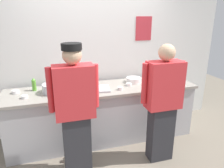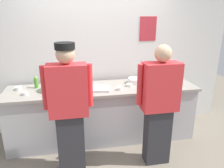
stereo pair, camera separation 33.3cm
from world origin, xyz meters
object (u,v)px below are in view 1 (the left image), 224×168
Objects in this scene: chef_near_left at (75,109)px; plate_stack_rear at (171,82)px; mixing_bowl_steel at (54,88)px; ramekin_red_sauce at (120,88)px; ramekin_yellow_sauce at (129,84)px; chefs_knife at (165,79)px; sheet_tray at (96,89)px; ramekin_green_sauce at (24,97)px; deli_cup at (148,83)px; plate_stack_front at (134,80)px; squeeze_bottle_primary at (34,85)px; chef_center at (163,102)px; ramekin_orange_sauce at (16,92)px.

plate_stack_rear is (1.64, 0.54, 0.02)m from chef_near_left.
mixing_bowl_steel reaches higher than ramekin_red_sauce.
ramekin_yellow_sauce reaches higher than chefs_knife.
sheet_tray is (0.40, 0.63, 0.00)m from chef_near_left.
chef_near_left is 0.84m from ramekin_green_sauce.
ramekin_yellow_sauce is at bearing 167.25° from deli_cup.
ramekin_yellow_sauce is at bearing -1.02° from mixing_bowl_steel.
chefs_knife is (1.91, 0.13, -0.06)m from mixing_bowl_steel.
squeeze_bottle_primary is (-1.59, 0.05, 0.05)m from plate_stack_front.
plate_stack_front is at bearing 94.61° from chef_center.
ramekin_green_sauce is 2.32m from chefs_knife.
ramekin_yellow_sauce is (-0.21, 0.72, 0.04)m from chef_center.
ramekin_red_sauce is 0.99m from chefs_knife.
ramekin_orange_sauce is (-1.51, 0.30, 0.00)m from ramekin_red_sauce.
ramekin_yellow_sauce is 0.25m from ramekin_red_sauce.
squeeze_bottle_primary is at bearing 164.66° from ramekin_red_sauce.
squeeze_bottle_primary is (-0.28, 0.17, 0.03)m from mixing_bowl_steel.
plate_stack_front is 2.86× the size of ramekin_green_sauce.
chef_center is at bearing -121.28° from chefs_knife.
mixing_bowl_steel is at bearing 178.98° from ramekin_yellow_sauce.
mixing_bowl_steel reaches higher than sheet_tray.
plate_stack_front is at bearing 129.24° from deli_cup.
deli_cup is (-0.38, 0.05, 0.01)m from plate_stack_rear.
ramekin_orange_sauce is 2.03m from deli_cup.
ramekin_yellow_sauce is at bearing 37.33° from ramekin_red_sauce.
plate_stack_rear is at bearing -0.69° from ramekin_green_sauce.
plate_stack_front is 0.61m from plate_stack_rear.
squeeze_bottle_primary reaches higher than mixing_bowl_steel.
ramekin_red_sauce is (1.25, -0.34, -0.07)m from squeeze_bottle_primary.
squeeze_bottle_primary is at bearing 147.98° from mixing_bowl_steel.
chef_center is 1.57m from mixing_bowl_steel.
plate_stack_front reaches higher than ramekin_orange_sauce.
chef_center is 18.32× the size of deli_cup.
ramekin_green_sauce is (-2.26, 0.03, -0.01)m from plate_stack_rear.
ramekin_orange_sauce reaches higher than ramekin_green_sauce.
ramekin_green_sauce is 1.37m from ramekin_red_sauce.
squeeze_bottle_primary is at bearing 178.97° from chefs_knife.
squeeze_bottle_primary reaches higher than plate_stack_front.
chef_near_left reaches higher than squeeze_bottle_primary.
ramekin_orange_sauce is (-0.14, 0.24, 0.00)m from ramekin_green_sauce.
chef_center is at bearing -24.28° from ramekin_orange_sauce.
squeeze_bottle_primary is 0.32m from ramekin_green_sauce.
plate_stack_front is 3.07× the size of ramekin_red_sauce.
chef_center is 0.86m from plate_stack_front.
plate_stack_front is 1.85m from ramekin_orange_sauce.
chef_center is 16.88× the size of ramekin_yellow_sauce.
deli_cup reaches higher than sheet_tray.
deli_cup is 0.48m from chefs_knife.
mixing_bowl_steel is 3.99× the size of ramekin_red_sauce.
chef_center is 1.02m from chefs_knife.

